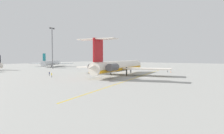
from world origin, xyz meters
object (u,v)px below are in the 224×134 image
at_px(ground_crew_near_nose, 49,73).
at_px(safety_cone_wingtip, 171,72).
at_px(airliner_mid_left, 52,63).
at_px(light_mast, 52,46).
at_px(ground_crew_near_tail, 168,70).
at_px(safety_cone_tail, 108,70).
at_px(safety_cone_nose, 107,70).
at_px(main_jetliner, 119,66).
at_px(ground_crew_portside, 52,75).

relative_size(ground_crew_near_nose, safety_cone_wingtip, 3.26).
xyz_separation_m(airliner_mid_left, light_mast, (-16.86, -19.92, 11.57)).
bearing_deg(safety_cone_wingtip, ground_crew_near_tail, 93.51).
bearing_deg(safety_cone_tail, safety_cone_nose, -171.84).
xyz_separation_m(ground_crew_near_nose, light_mast, (34.41, 37.02, 13.39)).
bearing_deg(light_mast, ground_crew_near_nose, -132.90).
relative_size(ground_crew_near_nose, safety_cone_nose, 3.26).
height_order(main_jetliner, safety_cone_wingtip, main_jetliner).
xyz_separation_m(main_jetliner, airliner_mid_left, (34.54, 80.29, -0.89)).
distance_m(ground_crew_near_tail, safety_cone_wingtip, 1.78).
bearing_deg(airliner_mid_left, safety_cone_wingtip, -122.89).
relative_size(airliner_mid_left, safety_cone_wingtip, 57.56).
bearing_deg(ground_crew_near_nose, airliner_mid_left, 128.65).
bearing_deg(ground_crew_near_tail, safety_cone_tail, 23.63).
distance_m(airliner_mid_left, ground_crew_portside, 84.51).
height_order(safety_cone_wingtip, light_mast, light_mast).
relative_size(airliner_mid_left, ground_crew_near_tail, 19.29).
xyz_separation_m(ground_crew_near_tail, ground_crew_portside, (-48.05, 29.71, 0.12)).
distance_m(main_jetliner, light_mast, 63.80).
relative_size(ground_crew_near_nose, ground_crew_near_tail, 1.09).
xyz_separation_m(ground_crew_portside, light_mast, (38.90, 43.56, 13.37)).
height_order(ground_crew_near_nose, safety_cone_tail, ground_crew_near_nose).
xyz_separation_m(ground_crew_near_tail, safety_cone_nose, (-4.09, 33.66, -0.76)).
xyz_separation_m(safety_cone_wingtip, light_mast, (-9.25, 74.87, 14.25)).
xyz_separation_m(airliner_mid_left, safety_cone_wingtip, (-7.61, -94.79, -2.69)).
distance_m(airliner_mid_left, light_mast, 28.55).
height_order(ground_crew_portside, safety_cone_tail, ground_crew_portside).
bearing_deg(ground_crew_portside, safety_cone_nose, -129.91).
relative_size(main_jetliner, ground_crew_portside, 26.61).
distance_m(airliner_mid_left, ground_crew_near_tail, 93.53).
relative_size(ground_crew_portside, safety_cone_nose, 3.31).
height_order(safety_cone_wingtip, safety_cone_tail, same).
bearing_deg(safety_cone_tail, light_mast, 99.95).
bearing_deg(light_mast, safety_cone_tail, -80.05).
bearing_deg(ground_crew_near_nose, main_jetliner, 26.26).
height_order(ground_crew_near_nose, safety_cone_nose, ground_crew_near_nose).
bearing_deg(safety_cone_tail, main_jetliner, -139.46).
xyz_separation_m(ground_crew_near_nose, ground_crew_near_tail, (43.55, -36.25, -0.10)).
height_order(main_jetliner, ground_crew_near_tail, main_jetliner).
bearing_deg(airliner_mid_left, light_mast, -158.54).
distance_m(main_jetliner, ground_crew_portside, 27.20).
distance_m(airliner_mid_left, safety_cone_nose, 60.75).
bearing_deg(airliner_mid_left, main_jetliner, -141.58).
xyz_separation_m(airliner_mid_left, safety_cone_tail, (-9.96, -59.27, -2.69)).
bearing_deg(ground_crew_near_nose, ground_crew_portside, -43.86).
height_order(ground_crew_near_nose, ground_crew_portside, ground_crew_portside).
distance_m(safety_cone_tail, light_mast, 42.41).
distance_m(ground_crew_portside, light_mast, 59.91).
bearing_deg(ground_crew_portside, ground_crew_near_nose, -79.56).
distance_m(airliner_mid_left, safety_cone_tail, 60.16).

